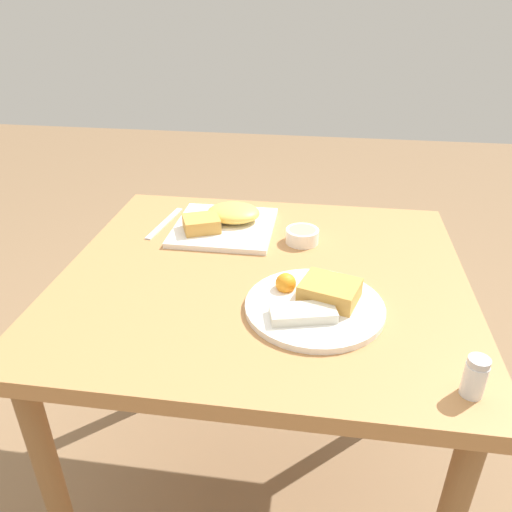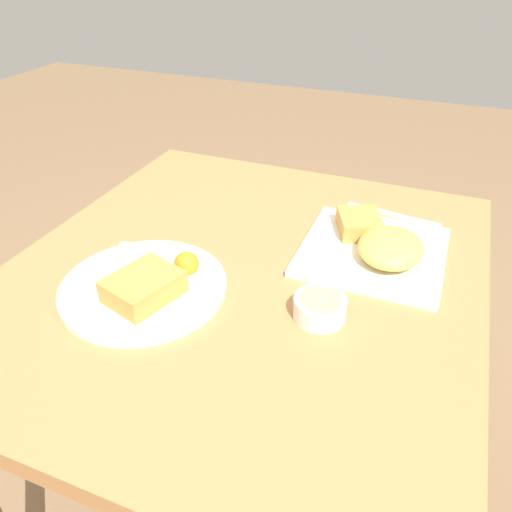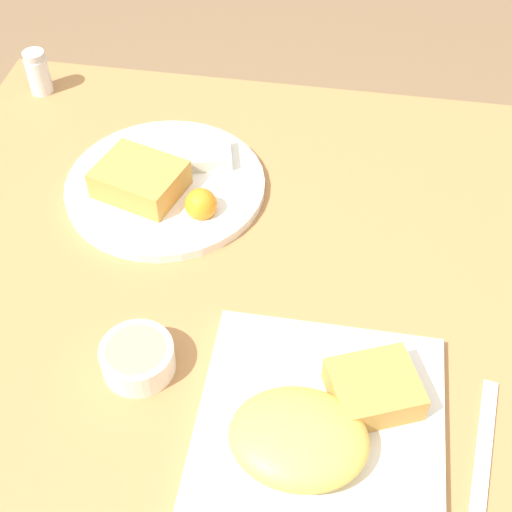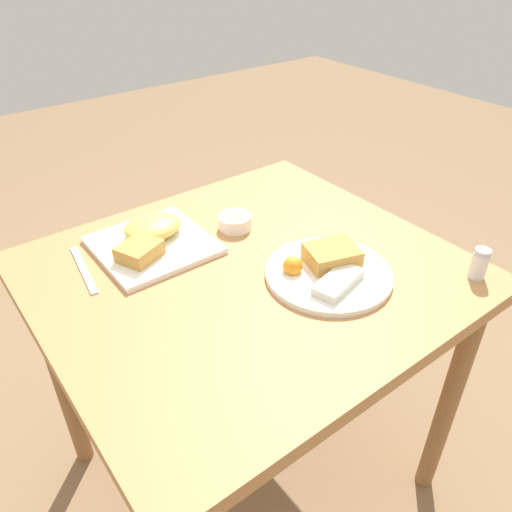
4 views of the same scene
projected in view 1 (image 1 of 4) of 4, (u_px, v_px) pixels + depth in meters
ground_plane at (261, 491)px, 1.51m from camera, size 8.00×8.00×0.00m
dining_table at (263, 308)px, 1.19m from camera, size 0.91×0.83×0.77m
plate_square_near at (225, 221)px, 1.33m from camera, size 0.26×0.26×0.06m
plate_oval_far at (316, 303)px, 1.00m from camera, size 0.28×0.28×0.05m
sauce_ramekin at (302, 236)px, 1.26m from camera, size 0.08×0.08×0.04m
salt_shaker at (474, 379)px, 0.79m from camera, size 0.04×0.04×0.07m
butter_knife at (165, 223)px, 1.37m from camera, size 0.04×0.20×0.00m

